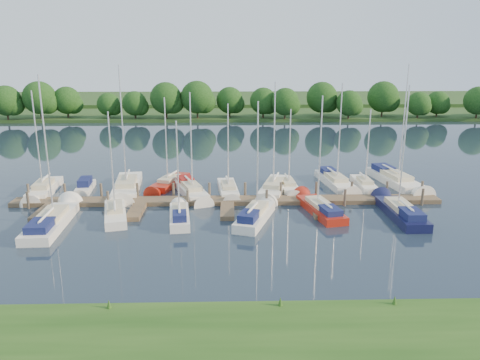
{
  "coord_description": "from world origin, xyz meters",
  "views": [
    {
      "loc": [
        0.1,
        -33.95,
        13.7
      ],
      "look_at": [
        1.2,
        8.0,
        2.2
      ],
      "focal_mm": 35.0,
      "sensor_mm": 36.0,
      "label": 1
    }
  ],
  "objects_px": {
    "dock": "(227,203)",
    "motorboat": "(85,188)",
    "sailboat_n_0": "(44,191)",
    "sailboat_n_5": "(228,190)",
    "sailboat_s_2": "(180,217)"
  },
  "relations": [
    {
      "from": "dock",
      "to": "motorboat",
      "type": "xyz_separation_m",
      "value": [
        -14.52,
        4.91,
        0.14
      ]
    },
    {
      "from": "dock",
      "to": "sailboat_n_5",
      "type": "xyz_separation_m",
      "value": [
        0.09,
        3.87,
        0.07
      ]
    },
    {
      "from": "motorboat",
      "to": "sailboat_n_0",
      "type": "bearing_deg",
      "value": 7.15
    },
    {
      "from": "dock",
      "to": "motorboat",
      "type": "relative_size",
      "value": 8.1
    },
    {
      "from": "motorboat",
      "to": "sailboat_n_5",
      "type": "xyz_separation_m",
      "value": [
        14.61,
        -1.04,
        -0.07
      ]
    },
    {
      "from": "dock",
      "to": "sailboat_n_5",
      "type": "distance_m",
      "value": 3.87
    },
    {
      "from": "motorboat",
      "to": "sailboat_s_2",
      "type": "height_order",
      "value": "sailboat_s_2"
    },
    {
      "from": "sailboat_n_0",
      "to": "motorboat",
      "type": "distance_m",
      "value": 3.95
    },
    {
      "from": "dock",
      "to": "sailboat_s_2",
      "type": "bearing_deg",
      "value": -134.36
    },
    {
      "from": "sailboat_n_0",
      "to": "sailboat_n_5",
      "type": "xyz_separation_m",
      "value": [
        18.47,
        -0.18,
        -0.02
      ]
    },
    {
      "from": "dock",
      "to": "sailboat_n_0",
      "type": "height_order",
      "value": "sailboat_n_0"
    },
    {
      "from": "sailboat_s_2",
      "to": "motorboat",
      "type": "bearing_deg",
      "value": 132.85
    },
    {
      "from": "sailboat_n_0",
      "to": "motorboat",
      "type": "relative_size",
      "value": 2.17
    },
    {
      "from": "dock",
      "to": "sailboat_n_0",
      "type": "xyz_separation_m",
      "value": [
        -18.38,
        4.05,
        0.09
      ]
    },
    {
      "from": "motorboat",
      "to": "sailboat_n_5",
      "type": "bearing_deg",
      "value": 170.44
    }
  ]
}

